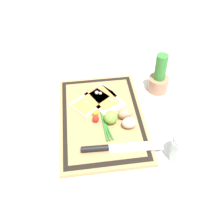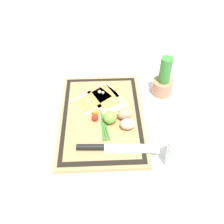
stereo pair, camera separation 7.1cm
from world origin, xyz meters
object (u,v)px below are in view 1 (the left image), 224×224
egg_pink (129,123)px  cherry_tomato_yellow (96,113)px  pizza_slice_near (93,100)px  knife (109,148)px  egg_brown (125,114)px  herb_pot (159,79)px  lime (111,117)px  pizza_slice_far (104,99)px  cherry_tomato_red (96,119)px  sauce_jar (184,149)px

egg_pink → cherry_tomato_yellow: bearing=-122.5°
egg_pink → pizza_slice_near: bearing=-142.5°
knife → egg_pink: (-0.10, 0.09, 0.01)m
cherry_tomato_yellow → knife: bearing=9.8°
egg_brown → pizza_slice_near: bearing=-133.9°
egg_pink → herb_pot: 0.28m
lime → pizza_slice_far: bearing=-175.4°
egg_pink → cherry_tomato_red: size_ratio=2.13×
cherry_tomato_yellow → sauce_jar: size_ratio=0.23×
knife → cherry_tomato_yellow: 0.18m
egg_pink → lime: size_ratio=1.08×
lime → sauce_jar: sauce_jar is taller
pizza_slice_far → herb_pot: 0.26m
lime → sauce_jar: size_ratio=0.49×
cherry_tomato_yellow → herb_pot: herb_pot is taller
lime → cherry_tomato_yellow: bearing=-128.0°
lime → herb_pot: bearing=127.7°
pizza_slice_near → lime: lime is taller
sauce_jar → egg_pink: bearing=-132.9°
pizza_slice_far → sauce_jar: size_ratio=1.88×
pizza_slice_near → sauce_jar: (0.32, 0.29, 0.02)m
lime → cherry_tomato_yellow: size_ratio=2.20×
pizza_slice_near → knife: 0.27m
pizza_slice_far → cherry_tomato_red: 0.13m
pizza_slice_far → egg_pink: egg_pink is taller
pizza_slice_near → egg_brown: bearing=46.1°
cherry_tomato_yellow → herb_pot: (-0.14, 0.30, 0.03)m
pizza_slice_far → sauce_jar: 0.40m
knife → cherry_tomato_red: 0.15m
egg_brown → egg_pink: (0.05, 0.01, 0.00)m
egg_pink → cherry_tomato_yellow: size_ratio=2.36×
egg_brown → cherry_tomato_red: 0.12m
pizza_slice_near → cherry_tomato_red: cherry_tomato_red is taller
pizza_slice_near → cherry_tomato_red: bearing=0.3°
knife → sauce_jar: sauce_jar is taller
lime → sauce_jar: (0.19, 0.23, -0.00)m
pizza_slice_far → cherry_tomato_red: cherry_tomato_red is taller
pizza_slice_far → egg_brown: egg_brown is taller
knife → cherry_tomato_red: size_ratio=10.96×
cherry_tomato_red → knife: bearing=12.8°
knife → egg_pink: 0.14m
pizza_slice_far → egg_pink: 0.18m
cherry_tomato_yellow → herb_pot: 0.33m
knife → sauce_jar: bearing=77.6°
egg_pink → sauce_jar: 0.23m
lime → herb_pot: 0.31m
knife → lime: 0.14m
egg_brown → cherry_tomato_red: (0.00, -0.12, -0.01)m
egg_brown → egg_pink: bearing=8.9°
knife → egg_pink: size_ratio=5.16×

